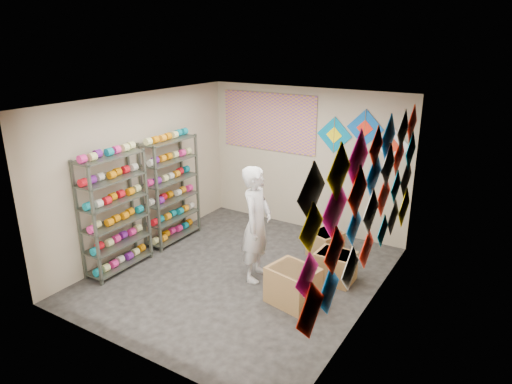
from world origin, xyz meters
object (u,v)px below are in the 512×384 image
Objects in this scene: shopkeeper at (256,224)px; carton_a at (293,285)px; carton_c at (325,244)px; shelf_rack_front at (115,213)px; shelf_rack_back at (171,190)px; carton_b at (335,267)px.

carton_a is (0.81, -0.34, -0.63)m from shopkeeper.
carton_a reaches higher than carton_c.
shelf_rack_front is at bearing -121.22° from carton_c.
shopkeeper is 2.79× the size of carton_a.
carton_c is (2.66, 0.84, -0.73)m from shelf_rack_back.
carton_a is at bearing 11.12° from shelf_rack_front.
carton_b is 1.14× the size of carton_c.
carton_a is (2.85, -0.74, -0.68)m from shelf_rack_back.
shopkeeper is 1.08m from carton_a.
shelf_rack_back is 2.96× the size of carton_a.
shelf_rack_back reaches higher than carton_b.
carton_a is 1.29× the size of carton_c.
carton_b is at bearing -73.59° from shopkeeper.
shelf_rack_back is 3.84× the size of carton_c.
shelf_rack_front is 1.30m from shelf_rack_back.
shopkeeper is 1.38m from carton_b.
carton_c is (2.66, 2.14, -0.73)m from shelf_rack_front.
shelf_rack_front is 1.06× the size of shopkeeper.
carton_c is at bearing 123.96° from carton_b.
carton_b is (3.12, 0.14, -0.72)m from shelf_rack_back.
shopkeeper reaches higher than carton_a.
carton_b is at bearing -36.74° from carton_c.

